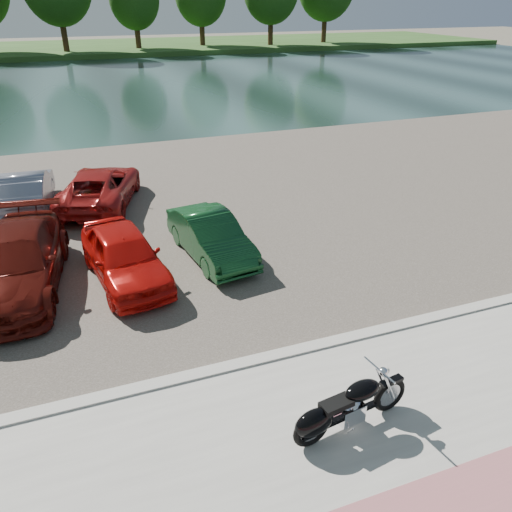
{
  "coord_description": "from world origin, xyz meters",
  "views": [
    {
      "loc": [
        -4.19,
        -5.47,
        6.65
      ],
      "look_at": [
        -0.49,
        4.49,
        1.1
      ],
      "focal_mm": 35.0,
      "sensor_mm": 36.0,
      "label": 1
    }
  ],
  "objects": [
    {
      "name": "car_3",
      "position": [
        -5.98,
        6.82,
        0.79
      ],
      "size": [
        2.7,
        5.36,
        1.49
      ],
      "primitive_type": "imported",
      "rotation": [
        0.0,
        0.0,
        -0.12
      ],
      "color": "#4D100B",
      "rests_on": "parking_lot"
    },
    {
      "name": "car_9",
      "position": [
        -5.95,
        12.31,
        0.75
      ],
      "size": [
        1.79,
        4.38,
        1.41
      ],
      "primitive_type": "imported",
      "rotation": [
        0.0,
        0.0,
        3.07
      ],
      "color": "slate",
      "rests_on": "parking_lot"
    },
    {
      "name": "far_bank",
      "position": [
        0.0,
        72.0,
        0.3
      ],
      "size": [
        120.0,
        24.0,
        0.6
      ],
      "primitive_type": "cube",
      "color": "#234318",
      "rests_on": "ground"
    },
    {
      "name": "motorcycle",
      "position": [
        -0.72,
        -0.21,
        0.56
      ],
      "size": [
        2.32,
        0.77,
        1.05
      ],
      "rotation": [
        0.0,
        0.0,
        0.14
      ],
      "color": "black",
      "rests_on": "promenade"
    },
    {
      "name": "car_4",
      "position": [
        -3.41,
        6.36,
        0.73
      ],
      "size": [
        2.22,
        4.24,
        1.38
      ],
      "primitive_type": "imported",
      "rotation": [
        0.0,
        0.0,
        0.15
      ],
      "color": "red",
      "rests_on": "parking_lot"
    },
    {
      "name": "kerb",
      "position": [
        0.0,
        2.0,
        0.07
      ],
      "size": [
        60.0,
        0.3,
        0.14
      ],
      "primitive_type": "cube",
      "color": "#9C9992",
      "rests_on": "ground"
    },
    {
      "name": "river",
      "position": [
        0.0,
        40.0,
        0.0
      ],
      "size": [
        120.0,
        40.0,
        0.0
      ],
      "primitive_type": "cube",
      "color": "#172B26",
      "rests_on": "ground"
    },
    {
      "name": "parking_lot",
      "position": [
        0.0,
        11.0,
        0.02
      ],
      "size": [
        60.0,
        18.0,
        0.04
      ],
      "primitive_type": "cube",
      "color": "#3F3A33",
      "rests_on": "ground"
    },
    {
      "name": "promenade",
      "position": [
        0.0,
        -1.0,
        0.05
      ],
      "size": [
        60.0,
        6.0,
        0.1
      ],
      "primitive_type": "cube",
      "color": "#9C9992",
      "rests_on": "ground"
    },
    {
      "name": "ground",
      "position": [
        0.0,
        0.0,
        0.0
      ],
      "size": [
        200.0,
        200.0,
        0.0
      ],
      "primitive_type": "plane",
      "color": "#595447",
      "rests_on": "ground"
    },
    {
      "name": "car_10",
      "position": [
        -3.54,
        12.04,
        0.71
      ],
      "size": [
        3.55,
        5.23,
        1.33
      ],
      "primitive_type": "imported",
      "rotation": [
        0.0,
        0.0,
        2.84
      ],
      "color": "maroon",
      "rests_on": "parking_lot"
    },
    {
      "name": "car_5",
      "position": [
        -0.97,
        6.85,
        0.67
      ],
      "size": [
        1.83,
        3.94,
        1.25
      ],
      "primitive_type": "imported",
      "rotation": [
        0.0,
        0.0,
        0.14
      ],
      "color": "#11401D",
      "rests_on": "parking_lot"
    }
  ]
}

